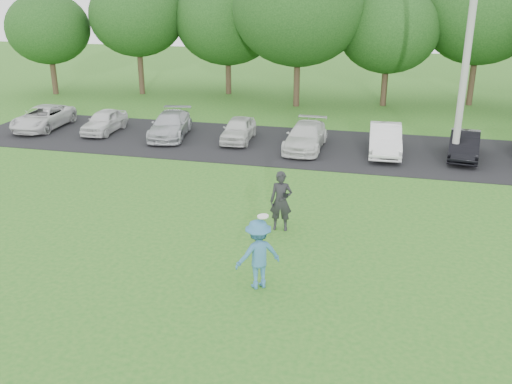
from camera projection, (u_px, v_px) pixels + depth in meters
ground at (221, 292)px, 13.76m from camera, size 100.00×100.00×0.00m
parking_lot at (307, 147)px, 25.58m from camera, size 32.00×6.50×0.03m
utility_pole at (470, 28)px, 21.59m from camera, size 0.28×0.28×10.68m
frisbee_player at (258, 254)px, 13.70m from camera, size 1.31×1.19×1.90m
camera_bystander at (281, 201)px, 16.88m from camera, size 0.70×0.49×1.82m
parked_cars at (320, 135)px, 25.27m from camera, size 28.61×4.75×1.24m
tree_row at (363, 20)px, 32.40m from camera, size 42.39×9.85×8.64m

